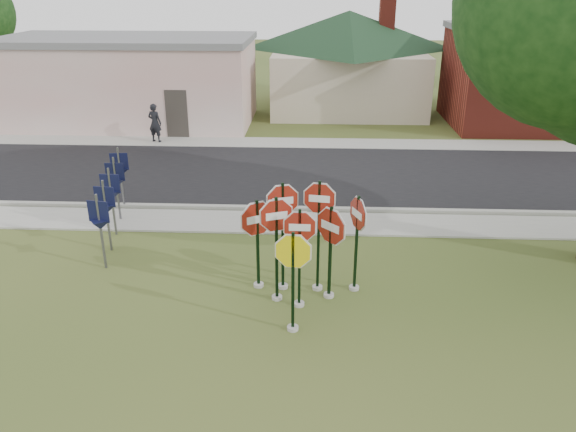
{
  "coord_description": "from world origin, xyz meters",
  "views": [
    {
      "loc": [
        0.22,
        -9.88,
        6.8
      ],
      "look_at": [
        -0.34,
        2.0,
        1.74
      ],
      "focal_mm": 35.0,
      "sensor_mm": 36.0,
      "label": 1
    }
  ],
  "objects_px": {
    "stop_sign_left": "(276,235)",
    "stop_sign_yellow": "(293,270)",
    "pedestrian": "(155,123)",
    "stop_sign_center": "(300,246)"
  },
  "relations": [
    {
      "from": "stop_sign_center",
      "to": "pedestrian",
      "type": "distance_m",
      "value": 14.85
    },
    {
      "from": "stop_sign_center",
      "to": "stop_sign_left",
      "type": "relative_size",
      "value": 0.93
    },
    {
      "from": "pedestrian",
      "to": "stop_sign_center",
      "type": "bearing_deg",
      "value": 133.07
    },
    {
      "from": "stop_sign_yellow",
      "to": "pedestrian",
      "type": "xyz_separation_m",
      "value": [
        -6.65,
        14.17,
        -0.51
      ]
    },
    {
      "from": "stop_sign_yellow",
      "to": "stop_sign_left",
      "type": "bearing_deg",
      "value": 108.8
    },
    {
      "from": "stop_sign_yellow",
      "to": "stop_sign_left",
      "type": "relative_size",
      "value": 0.9
    },
    {
      "from": "stop_sign_left",
      "to": "stop_sign_yellow",
      "type": "bearing_deg",
      "value": -71.2
    },
    {
      "from": "stop_sign_center",
      "to": "stop_sign_left",
      "type": "xyz_separation_m",
      "value": [
        -0.51,
        0.25,
        0.14
      ]
    },
    {
      "from": "stop_sign_center",
      "to": "pedestrian",
      "type": "height_order",
      "value": "stop_sign_center"
    },
    {
      "from": "stop_sign_left",
      "to": "pedestrian",
      "type": "distance_m",
      "value": 14.4
    }
  ]
}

